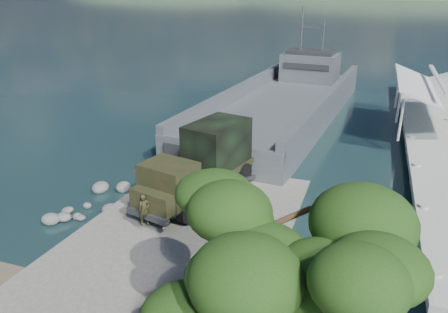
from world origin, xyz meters
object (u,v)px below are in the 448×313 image
soldier (145,217)px  overhang_tree (278,247)px  pier (432,125)px  landing_craft (283,110)px  military_truck (202,163)px

soldier → overhang_tree: size_ratio=0.22×
overhang_tree → pier: bearing=75.8°
pier → overhang_tree: (-6.81, -26.99, 3.68)m
landing_craft → military_truck: (-0.78, -18.92, 1.63)m
landing_craft → overhang_tree: bearing=-73.9°
military_truck → overhang_tree: size_ratio=1.25×
pier → military_truck: size_ratio=4.84×
pier → landing_craft: landing_craft is taller
landing_craft → overhang_tree: size_ratio=5.09×
pier → military_truck: pier is taller
pier → soldier: pier is taller
pier → military_truck: bearing=-131.0°
military_truck → overhang_tree: 13.49m
overhang_tree → landing_craft: bearing=101.2°
landing_craft → military_truck: landing_craft is taller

